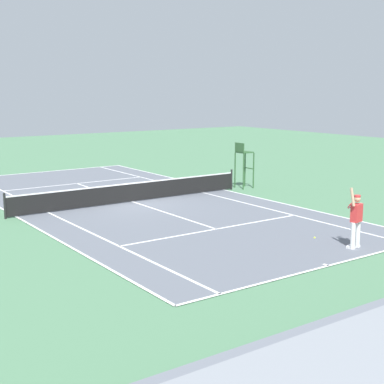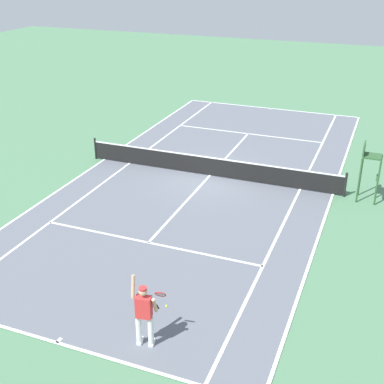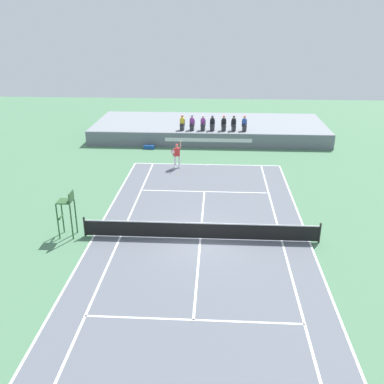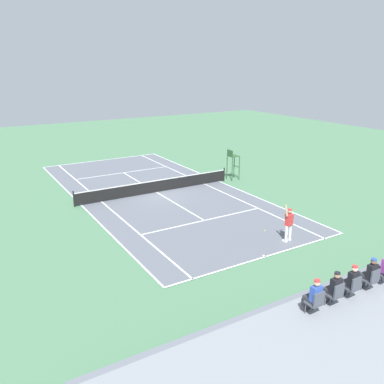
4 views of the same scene
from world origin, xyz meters
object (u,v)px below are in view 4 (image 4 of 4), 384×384
object	(u,v)px
tennis_player	(289,224)
umpire_chair	(233,161)
spectator_seated_5	(333,289)
spectator_seated_4	(351,282)
tennis_ball	(265,231)
spectator_seated_6	(313,297)
spectator_seated_3	(369,275)
spectator_seated_2	(384,269)

from	to	relation	value
tennis_player	umpire_chair	world-z (taller)	umpire_chair
spectator_seated_5	tennis_player	distance (m)	7.85
spectator_seated_4	tennis_ball	xyz separation A→B (m)	(-3.34, -8.12, -1.83)
spectator_seated_4	umpire_chair	distance (m)	19.32
spectator_seated_6	tennis_ball	world-z (taller)	spectator_seated_6
spectator_seated_5	umpire_chair	xyz separation A→B (m)	(-8.89, -17.57, -0.31)
tennis_ball	umpire_chair	xyz separation A→B (m)	(-4.70, -9.45, 1.52)
tennis_ball	spectator_seated_6	bearing A→B (deg)	57.78
spectator_seated_3	spectator_seated_6	xyz separation A→B (m)	(2.76, 0.00, 0.00)
spectator_seated_2	tennis_player	world-z (taller)	spectator_seated_2
tennis_player	spectator_seated_2	bearing A→B (deg)	75.45
spectator_seated_2	spectator_seated_5	distance (m)	2.65
spectator_seated_3	tennis_ball	size ratio (longest dim) A/B	18.60
umpire_chair	spectator_seated_3	bearing A→B (deg)	68.13
spectator_seated_2	tennis_player	xyz separation A→B (m)	(-1.68, -6.49, -0.87)
spectator_seated_5	umpire_chair	distance (m)	19.69
tennis_ball	umpire_chair	distance (m)	10.66
tennis_player	tennis_ball	world-z (taller)	tennis_player
spectator_seated_2	umpire_chair	xyz separation A→B (m)	(-6.24, -17.57, -0.31)
spectator_seated_2	tennis_ball	world-z (taller)	spectator_seated_2
spectator_seated_6	spectator_seated_3	bearing A→B (deg)	180.00
spectator_seated_3	tennis_ball	world-z (taller)	spectator_seated_3
spectator_seated_4	tennis_player	size ratio (longest dim) A/B	0.61
spectator_seated_2	spectator_seated_6	distance (m)	3.57
spectator_seated_4	tennis_player	xyz separation A→B (m)	(-3.48, -6.49, -0.87)
spectator_seated_5	tennis_ball	bearing A→B (deg)	-117.35
spectator_seated_2	spectator_seated_3	size ratio (longest dim) A/B	1.00
spectator_seated_6	tennis_player	bearing A→B (deg)	-129.00
spectator_seated_5	tennis_player	size ratio (longest dim) A/B	0.61
umpire_chair	tennis_player	bearing A→B (deg)	67.64
spectator_seated_3	umpire_chair	xyz separation A→B (m)	(-7.05, -17.57, -0.31)
spectator_seated_3	tennis_player	xyz separation A→B (m)	(-2.49, -6.49, -0.87)
spectator_seated_2	spectator_seated_4	bearing A→B (deg)	0.00
spectator_seated_6	umpire_chair	size ratio (longest dim) A/B	0.52
spectator_seated_5	umpire_chair	bearing A→B (deg)	-116.85
spectator_seated_3	tennis_player	world-z (taller)	spectator_seated_3
spectator_seated_3	spectator_seated_5	xyz separation A→B (m)	(1.84, 0.00, 0.00)
spectator_seated_3	spectator_seated_5	bearing A→B (deg)	0.00
spectator_seated_6	tennis_player	size ratio (longest dim) A/B	0.61
spectator_seated_6	tennis_player	world-z (taller)	spectator_seated_6
spectator_seated_6	tennis_player	distance (m)	8.39
spectator_seated_3	umpire_chair	world-z (taller)	spectator_seated_3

